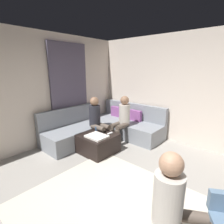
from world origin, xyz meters
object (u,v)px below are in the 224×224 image
Objects in this scene: coffee_mug at (97,128)px; game_remote at (110,133)px; sectional_couch at (106,128)px; person_on_armchair at (178,206)px; ottoman at (98,143)px; person_on_couch_back at (122,118)px; person_on_couch_side at (97,119)px.

coffee_mug is 0.40m from game_remote.
sectional_couch is 2.16× the size of person_on_armchair.
sectional_couch is 0.88m from ottoman.
person_on_couch_back is (-0.11, 0.58, 0.23)m from game_remote.
sectional_couch is at bearing 140.34° from game_remote.
ottoman is 0.92m from person_on_couch_back.
person_on_couch_back reaches higher than game_remote.
person_on_couch_back reaches higher than coffee_mug.
game_remote is 0.54m from person_on_couch_side.
coffee_mug reaches higher than ottoman.
person_on_couch_side reaches higher than sectional_couch.
person_on_armchair is (2.55, -1.42, -0.01)m from person_on_couch_side.
person_on_couch_back is at bearing 100.81° from game_remote.
person_on_armchair is at bearing -27.85° from coffee_mug.
person_on_couch_side is (-0.31, 0.30, 0.45)m from ottoman.
ottoman is at bearing -129.29° from game_remote.
game_remote is at bearing -39.66° from sectional_couch.
ottoman is at bearing 45.76° from person_on_couch_side.
person_on_armchair reaches higher than game_remote.
person_on_armchair is (2.06, -1.34, 0.21)m from game_remote.
person_on_armchair is (2.24, -1.12, 0.43)m from ottoman.
coffee_mug is at bearing -147.64° from person_on_armchair.
person_on_armchair reaches higher than ottoman.
sectional_couch is 0.60m from person_on_couch_side.
person_on_armchair is (2.70, -1.87, 0.36)m from sectional_couch.
person_on_couch_side reaches higher than game_remote.
ottoman is 0.62m from person_on_couch_side.
person_on_couch_side is 2.92m from person_on_armchair.
person_on_couch_back reaches higher than person_on_armchair.
person_on_couch_back is 1.02× the size of person_on_armchair.
sectional_couch reaches higher than game_remote.
coffee_mug is at bearing 65.06° from person_on_couch_back.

